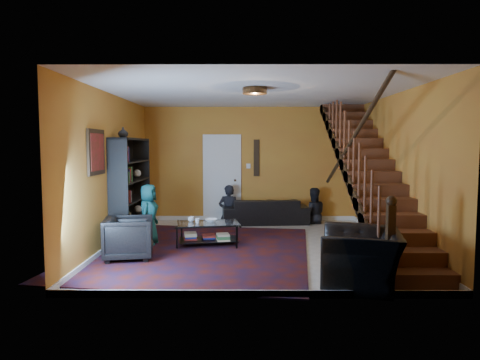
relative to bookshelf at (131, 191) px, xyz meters
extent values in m
plane|color=beige|center=(2.40, -0.60, -0.96)|extent=(5.50, 5.50, 0.00)
plane|color=gold|center=(2.40, 2.15, 0.44)|extent=(5.20, 0.00, 5.20)
plane|color=gold|center=(2.40, -3.35, 0.44)|extent=(5.20, 0.00, 5.20)
plane|color=gold|center=(-0.20, -0.60, 0.44)|extent=(0.00, 5.50, 5.50)
plane|color=gold|center=(5.00, -0.60, 0.44)|extent=(0.00, 5.50, 5.50)
plane|color=white|center=(2.40, -0.60, 1.84)|extent=(5.50, 5.50, 0.00)
cube|color=silver|center=(2.40, 2.14, -0.91)|extent=(5.20, 0.02, 0.10)
cube|color=silver|center=(-0.19, -0.60, -0.91)|extent=(0.02, 5.50, 0.10)
cube|color=gold|center=(4.53, -0.60, 0.36)|extent=(0.95, 4.92, 2.83)
cube|color=black|center=(4.07, -0.60, 0.44)|extent=(0.04, 5.02, 3.02)
cylinder|color=black|center=(4.10, -0.60, 0.89)|extent=(0.07, 4.20, 2.44)
cube|color=black|center=(4.10, -3.00, -0.41)|extent=(0.10, 0.10, 1.10)
cube|color=black|center=(0.00, 0.00, 0.04)|extent=(0.35, 1.80, 2.00)
cube|color=black|center=(0.00, 0.00, -0.56)|extent=(0.35, 1.72, 0.03)
cube|color=black|center=(0.00, 0.00, 0.20)|extent=(0.35, 1.72, 0.03)
cube|color=silver|center=(1.70, 2.12, 0.06)|extent=(0.82, 0.05, 2.05)
cube|color=maroon|center=(-0.17, -1.50, 0.79)|extent=(0.04, 0.74, 0.74)
cube|color=black|center=(2.55, 2.13, 0.59)|extent=(0.14, 0.03, 0.90)
cylinder|color=#3F2814|center=(2.40, -1.40, 1.78)|extent=(0.40, 0.40, 0.10)
cube|color=#41110B|center=(1.42, -1.03, -0.95)|extent=(4.35, 4.81, 0.02)
imported|color=black|center=(2.75, 1.70, -0.67)|extent=(2.08, 0.95, 0.59)
imported|color=black|center=(0.35, -1.56, -0.61)|extent=(0.89, 0.88, 0.70)
imported|color=black|center=(3.77, -2.85, -0.59)|extent=(1.24, 1.34, 0.74)
imported|color=black|center=(1.88, 1.75, -0.73)|extent=(0.53, 0.37, 1.37)
imported|color=black|center=(3.90, 1.75, -0.77)|extent=(0.64, 0.50, 1.30)
imported|color=#175258|center=(0.45, -0.55, -0.39)|extent=(0.43, 0.60, 1.14)
cube|color=black|center=(1.04, -0.90, -0.75)|extent=(0.03, 0.03, 0.42)
cube|color=black|center=(2.10, -0.90, -0.75)|extent=(0.03, 0.03, 0.42)
cube|color=black|center=(1.04, -0.30, -0.75)|extent=(0.03, 0.03, 0.42)
cube|color=black|center=(2.10, -0.30, -0.75)|extent=(0.03, 0.03, 0.42)
cube|color=black|center=(1.57, -0.60, -0.85)|extent=(1.15, 0.77, 0.02)
cube|color=silver|center=(1.57, -0.60, -0.54)|extent=(1.22, 0.84, 0.02)
imported|color=#999999|center=(1.24, -0.50, -0.49)|extent=(0.16, 0.16, 0.09)
imported|color=#999999|center=(1.38, -0.66, -0.49)|extent=(0.11, 0.11, 0.09)
imported|color=#999999|center=(1.62, -0.51, -0.50)|extent=(0.25, 0.25, 0.06)
imported|color=#999999|center=(0.00, -0.50, 1.13)|extent=(0.18, 0.18, 0.19)
cylinder|color=red|center=(0.30, -1.31, -0.85)|extent=(0.20, 0.20, 0.18)
camera|label=1|loc=(2.20, -8.42, 0.89)|focal=32.00mm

